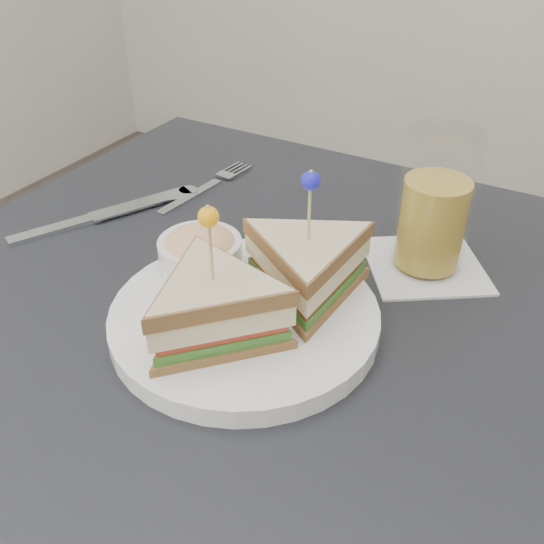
{
  "coord_description": "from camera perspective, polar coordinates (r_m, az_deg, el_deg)",
  "views": [
    {
      "loc": [
        0.24,
        -0.39,
        1.12
      ],
      "look_at": [
        0.01,
        0.01,
        0.8
      ],
      "focal_mm": 40.0,
      "sensor_mm": 36.0,
      "label": 1
    }
  ],
  "objects": [
    {
      "name": "table",
      "position": [
        0.64,
        -1.24,
        -9.52
      ],
      "size": [
        0.8,
        0.8,
        0.75
      ],
      "color": "black",
      "rests_on": "ground"
    },
    {
      "name": "plate_meal",
      "position": [
        0.56,
        -1.9,
        -1.68
      ],
      "size": [
        0.32,
        0.32,
        0.15
      ],
      "rotation": [
        0.0,
        0.0,
        0.29
      ],
      "color": "white",
      "rests_on": "table"
    },
    {
      "name": "cutlery_fork",
      "position": [
        0.83,
        -5.89,
        8.14
      ],
      "size": [
        0.04,
        0.18,
        0.01
      ],
      "rotation": [
        0.0,
        0.0,
        -0.1
      ],
      "color": "silver",
      "rests_on": "table"
    },
    {
      "name": "cutlery_knife",
      "position": [
        0.78,
        -15.9,
        5.09
      ],
      "size": [
        0.13,
        0.23,
        0.01
      ],
      "rotation": [
        0.0,
        0.0,
        -0.46
      ],
      "color": "silver",
      "rests_on": "table"
    },
    {
      "name": "drink_set",
      "position": [
        0.65,
        14.99,
        5.55
      ],
      "size": [
        0.17,
        0.17,
        0.15
      ],
      "rotation": [
        0.0,
        0.0,
        0.6
      ],
      "color": "silver",
      "rests_on": "table"
    }
  ]
}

